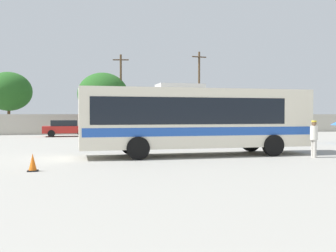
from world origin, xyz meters
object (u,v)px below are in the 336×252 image
at_px(parked_car_second_grey, 123,127).
at_px(roadside_tree_midright, 156,102).
at_px(attendant_by_bus_door, 314,136).
at_px(parked_car_rightmost_silver, 259,127).
at_px(utility_pole_far, 121,92).
at_px(roadside_tree_midleft, 103,94).
at_px(coach_bus_cream_blue, 194,118).
at_px(parked_car_third_black, 186,127).
at_px(utility_pole_near, 199,90).
at_px(traffic_cone_on_apron, 33,163).
at_px(roadside_tree_left, 9,91).
at_px(parked_car_leftmost_red, 66,128).

bearing_deg(parked_car_second_grey, roadside_tree_midright, 61.87).
height_order(attendant_by_bus_door, parked_car_rightmost_silver, attendant_by_bus_door).
bearing_deg(parked_car_second_grey, parked_car_rightmost_silver, -2.22).
bearing_deg(utility_pole_far, roadside_tree_midleft, 155.63).
relative_size(coach_bus_cream_blue, parked_car_third_black, 2.59).
bearing_deg(parked_car_third_black, roadside_tree_midright, 95.85).
bearing_deg(utility_pole_near, coach_bus_cream_blue, -107.91).
xyz_separation_m(attendant_by_bus_door, roadside_tree_midleft, (-8.20, 28.74, 3.38)).
distance_m(attendant_by_bus_door, utility_pole_far, 28.76).
distance_m(utility_pole_near, traffic_cone_on_apron, 33.19).
xyz_separation_m(roadside_tree_left, roadside_tree_midleft, (10.30, -0.75, -0.22)).
bearing_deg(utility_pole_far, traffic_cone_on_apron, -101.67).
bearing_deg(parked_car_rightmost_silver, roadside_tree_midright, 131.68).
bearing_deg(roadside_tree_left, attendant_by_bus_door, -57.89).
bearing_deg(coach_bus_cream_blue, parked_car_second_grey, 94.34).
distance_m(roadside_tree_left, roadside_tree_midright, 17.02).
height_order(parked_car_leftmost_red, utility_pole_near, utility_pole_near).
xyz_separation_m(attendant_by_bus_door, roadside_tree_midright, (-1.58, 31.00, 2.66)).
height_order(attendant_by_bus_door, utility_pole_near, utility_pole_near).
distance_m(coach_bus_cream_blue, traffic_cone_on_apron, 8.26).
distance_m(parked_car_leftmost_red, parked_car_second_grey, 5.44).
distance_m(parked_car_second_grey, roadside_tree_left, 14.79).
height_order(roadside_tree_midright, traffic_cone_on_apron, roadside_tree_midright).
distance_m(coach_bus_cream_blue, roadside_tree_midleft, 26.86).
relative_size(utility_pole_near, roadside_tree_midleft, 1.38).
relative_size(attendant_by_bus_door, parked_car_rightmost_silver, 0.41).
relative_size(parked_car_rightmost_silver, roadside_tree_midleft, 0.62).
xyz_separation_m(attendant_by_bus_door, roadside_tree_left, (-18.50, 29.49, 3.60)).
relative_size(parked_car_third_black, traffic_cone_on_apron, 6.91).
relative_size(parked_car_leftmost_red, roadside_tree_midleft, 0.63).
height_order(utility_pole_far, roadside_tree_midleft, utility_pole_far).
height_order(coach_bus_cream_blue, roadside_tree_midleft, roadside_tree_midleft).
xyz_separation_m(utility_pole_near, utility_pole_far, (-9.16, 0.45, -0.29)).
distance_m(coach_bus_cream_blue, utility_pole_near, 26.68).
distance_m(parked_car_third_black, roadside_tree_midleft, 11.78).
bearing_deg(parked_car_second_grey, attendant_by_bus_door, -72.70).
distance_m(parked_car_leftmost_red, utility_pole_far, 10.06).
xyz_separation_m(utility_pole_near, roadside_tree_left, (-21.44, 2.09, -0.31)).
xyz_separation_m(coach_bus_cream_blue, parked_car_rightmost_silver, (12.63, 18.73, -1.09)).
bearing_deg(roadside_tree_midright, parked_car_leftmost_red, -135.12).
distance_m(parked_car_rightmost_silver, roadside_tree_left, 27.57).
height_order(coach_bus_cream_blue, utility_pole_far, utility_pole_far).
xyz_separation_m(parked_car_leftmost_red, parked_car_rightmost_silver, (19.46, 0.33, -0.02)).
bearing_deg(attendant_by_bus_door, roadside_tree_midleft, 105.93).
relative_size(roadside_tree_left, roadside_tree_midleft, 0.99).
height_order(parked_car_second_grey, parked_car_rightmost_silver, parked_car_second_grey).
distance_m(parked_car_leftmost_red, traffic_cone_on_apron, 22.30).
distance_m(parked_car_third_black, utility_pole_far, 10.01).
relative_size(roadside_tree_midright, traffic_cone_on_apron, 8.19).
bearing_deg(utility_pole_near, roadside_tree_left, 174.42).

